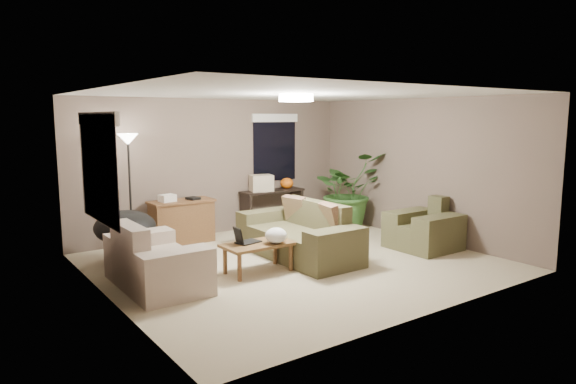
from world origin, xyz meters
TOP-DOWN VIEW (x-y plane):
  - room_shell at (0.00, 0.00)m, footprint 5.50×5.50m
  - main_sofa at (0.27, 0.27)m, footprint 0.95×2.20m
  - throw_pillows at (0.52, 0.27)m, footprint 0.33×1.39m
  - loveseat at (-2.12, 0.18)m, footprint 0.90×1.60m
  - armchair at (2.23, -0.56)m, footprint 0.95×1.00m
  - coffee_table at (-0.71, -0.08)m, footprint 1.00×0.55m
  - laptop at (-0.88, 0.02)m, footprint 0.38×0.29m
  - plastic_bag at (-0.51, -0.23)m, footprint 0.35×0.32m
  - desk at (-0.88, 2.14)m, footprint 1.10×0.50m
  - desk_papers at (-1.03, 2.13)m, footprint 0.70×0.30m
  - console_table at (1.09, 2.26)m, footprint 1.30×0.40m
  - pumpkin at (1.44, 2.26)m, footprint 0.34×0.34m
  - cardboard_box at (0.84, 2.26)m, footprint 0.49×0.42m
  - papasan_chair at (-2.08, 1.45)m, footprint 1.18×1.18m
  - floor_lamp at (-1.79, 2.04)m, footprint 0.32×0.32m
  - ceiling_fixture at (0.00, 0.00)m, footprint 0.50×0.50m
  - houseplant at (2.26, 1.37)m, footprint 1.35×1.49m
  - cat_scratching_post at (2.49, 0.03)m, footprint 0.32×0.32m
  - window_left at (-2.73, 0.30)m, footprint 0.05×1.56m
  - window_back at (1.30, 2.48)m, footprint 1.06×0.05m

SIDE VIEW (x-z plane):
  - cat_scratching_post at x=2.49m, z-range -0.04..0.46m
  - main_sofa at x=0.27m, z-range -0.13..0.72m
  - loveseat at x=-2.12m, z-range -0.13..0.72m
  - armchair at x=2.23m, z-range -0.13..0.72m
  - coffee_table at x=-0.71m, z-range 0.15..0.57m
  - desk at x=-0.88m, z-range 0.00..0.75m
  - console_table at x=1.09m, z-range 0.06..0.81m
  - papasan_chair at x=-2.08m, z-range 0.07..0.86m
  - laptop at x=-0.88m, z-range 0.36..0.60m
  - plastic_bag at x=-0.51m, z-range 0.42..0.64m
  - houseplant at x=2.26m, z-range 0.00..1.17m
  - throw_pillows at x=0.52m, z-range 0.42..0.88m
  - desk_papers at x=-1.03m, z-range 0.74..0.86m
  - pumpkin at x=1.44m, z-range 0.75..0.97m
  - cardboard_box at x=0.84m, z-range 0.75..1.06m
  - room_shell at x=0.00m, z-range -1.50..4.00m
  - floor_lamp at x=-1.79m, z-range 0.64..2.55m
  - window_left at x=-2.73m, z-range 1.12..2.45m
  - window_back at x=1.30m, z-range 1.12..2.45m
  - ceiling_fixture at x=0.00m, z-range 2.39..2.49m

